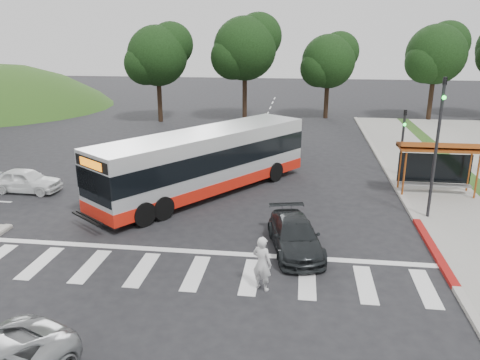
# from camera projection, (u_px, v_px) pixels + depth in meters

# --- Properties ---
(ground) EXTENTS (140.00, 140.00, 0.00)m
(ground) POSITION_uv_depth(u_px,v_px,m) (219.00, 220.00, 21.64)
(ground) COLOR black
(ground) RESTS_ON ground
(sidewalk_east) EXTENTS (4.00, 40.00, 0.12)m
(sidewalk_east) POSITION_uv_depth(u_px,v_px,m) (425.00, 177.00, 27.81)
(sidewalk_east) COLOR gray
(sidewalk_east) RESTS_ON ground
(curb_east) EXTENTS (0.30, 40.00, 0.15)m
(curb_east) POSITION_uv_depth(u_px,v_px,m) (390.00, 176.00, 28.05)
(curb_east) COLOR #9E9991
(curb_east) RESTS_ON ground
(curb_east_red) EXTENTS (0.32, 6.00, 0.15)m
(curb_east_red) POSITION_uv_depth(u_px,v_px,m) (433.00, 249.00, 18.60)
(curb_east_red) COLOR maroon
(curb_east_red) RESTS_ON ground
(crosswalk_ladder) EXTENTS (18.00, 2.60, 0.01)m
(crosswalk_ladder) POSITION_uv_depth(u_px,v_px,m) (196.00, 273.00, 16.91)
(crosswalk_ladder) COLOR silver
(crosswalk_ladder) RESTS_ON ground
(bus_shelter) EXTENTS (4.20, 1.60, 2.86)m
(bus_shelter) POSITION_uv_depth(u_px,v_px,m) (439.00, 152.00, 24.40)
(bus_shelter) COLOR #9B4919
(bus_shelter) RESTS_ON sidewalk_east
(traffic_signal_ne_tall) EXTENTS (0.18, 0.37, 6.50)m
(traffic_signal_ne_tall) POSITION_uv_depth(u_px,v_px,m) (438.00, 137.00, 20.68)
(traffic_signal_ne_tall) COLOR black
(traffic_signal_ne_tall) RESTS_ON ground
(traffic_signal_ne_short) EXTENTS (0.18, 0.37, 4.00)m
(traffic_signal_ne_short) POSITION_uv_depth(u_px,v_px,m) (403.00, 135.00, 27.71)
(traffic_signal_ne_short) COLOR black
(traffic_signal_ne_short) RESTS_ON ground
(tree_ne_a) EXTENTS (6.16, 5.74, 9.30)m
(tree_ne_a) POSITION_uv_depth(u_px,v_px,m) (437.00, 53.00, 44.22)
(tree_ne_a) COLOR black
(tree_ne_a) RESTS_ON parking_lot
(tree_north_a) EXTENTS (6.60, 6.15, 10.17)m
(tree_north_a) POSITION_uv_depth(u_px,v_px,m) (246.00, 47.00, 44.41)
(tree_north_a) COLOR black
(tree_north_a) RESTS_ON ground
(tree_north_b) EXTENTS (5.72, 5.33, 8.43)m
(tree_north_b) POSITION_uv_depth(u_px,v_px,m) (329.00, 60.00, 45.68)
(tree_north_b) COLOR black
(tree_north_b) RESTS_ON ground
(tree_north_c) EXTENTS (6.16, 5.74, 9.30)m
(tree_north_c) POSITION_uv_depth(u_px,v_px,m) (158.00, 55.00, 43.71)
(tree_north_c) COLOR black
(tree_north_c) RESTS_ON ground
(transit_bus) EXTENTS (10.00, 12.22, 3.38)m
(transit_bus) POSITION_uv_depth(u_px,v_px,m) (205.00, 163.00, 24.82)
(transit_bus) COLOR silver
(transit_bus) RESTS_ON ground
(pedestrian) EXTENTS (0.83, 0.72, 1.93)m
(pedestrian) POSITION_uv_depth(u_px,v_px,m) (262.00, 263.00, 15.58)
(pedestrian) COLOR silver
(pedestrian) RESTS_ON ground
(dark_sedan) EXTENTS (2.65, 4.66, 1.27)m
(dark_sedan) POSITION_uv_depth(u_px,v_px,m) (295.00, 236.00, 18.50)
(dark_sedan) COLOR black
(dark_sedan) RESTS_ON ground
(west_car_white) EXTENTS (3.86, 1.68, 1.29)m
(west_car_white) POSITION_uv_depth(u_px,v_px,m) (26.00, 180.00, 25.34)
(west_car_white) COLOR white
(west_car_white) RESTS_ON ground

